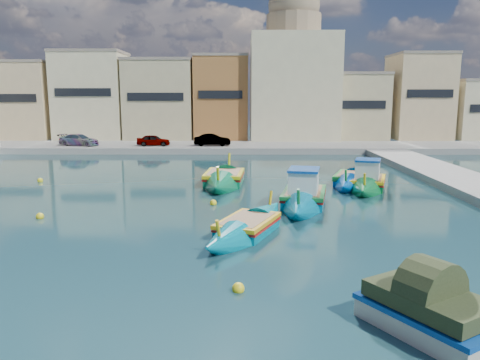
% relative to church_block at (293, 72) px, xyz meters
% --- Properties ---
extents(ground, '(160.00, 160.00, 0.00)m').
position_rel_church_block_xyz_m(ground, '(-10.00, -40.00, -8.41)').
color(ground, '#113235').
rests_on(ground, ground).
extents(north_quay, '(80.00, 8.00, 0.60)m').
position_rel_church_block_xyz_m(north_quay, '(-10.00, -8.00, -8.11)').
color(north_quay, gray).
rests_on(north_quay, ground).
extents(north_townhouses, '(83.20, 7.87, 10.19)m').
position_rel_church_block_xyz_m(north_townhouses, '(-3.32, -0.64, -3.41)').
color(north_townhouses, tan).
rests_on(north_townhouses, ground).
extents(church_block, '(10.00, 10.00, 19.10)m').
position_rel_church_block_xyz_m(church_block, '(0.00, 0.00, 0.00)').
color(church_block, beige).
rests_on(church_block, ground).
extents(parked_cars, '(17.65, 2.52, 1.21)m').
position_rel_church_block_xyz_m(parked_cars, '(-16.53, -9.50, -7.22)').
color(parked_cars, '#4C1919').
rests_on(parked_cars, north_quay).
extents(luzzu_turquoise_cabin, '(3.90, 9.54, 2.99)m').
position_rel_church_block_xyz_m(luzzu_turquoise_cabin, '(-2.67, -33.24, -8.05)').
color(luzzu_turquoise_cabin, '#00749B').
rests_on(luzzu_turquoise_cabin, ground).
extents(luzzu_blue_cabin, '(4.31, 8.16, 2.82)m').
position_rel_church_block_xyz_m(luzzu_blue_cabin, '(1.74, -28.93, -8.06)').
color(luzzu_blue_cabin, '#0A6F32').
rests_on(luzzu_blue_cabin, ground).
extents(luzzu_cyan_mid, '(4.71, 8.40, 2.44)m').
position_rel_church_block_xyz_m(luzzu_cyan_mid, '(1.15, -27.52, -8.15)').
color(luzzu_cyan_mid, '#004BAA').
rests_on(luzzu_cyan_mid, ground).
extents(luzzu_green, '(2.88, 8.98, 2.79)m').
position_rel_church_block_xyz_m(luzzu_green, '(-7.07, -27.58, -8.11)').
color(luzzu_green, '#0A7147').
rests_on(luzzu_green, ground).
extents(luzzu_blue_south, '(4.59, 7.76, 2.22)m').
position_rel_church_block_xyz_m(luzzu_blue_south, '(-5.64, -38.60, -8.18)').
color(luzzu_blue_south, '#007E97').
rests_on(luzzu_blue_south, ground).
extents(tender_near, '(3.16, 3.62, 1.57)m').
position_rel_church_block_xyz_m(tender_near, '(-1.46, -46.75, -7.92)').
color(tender_near, beige).
rests_on(tender_near, ground).
extents(mooring_buoys, '(25.82, 22.68, 0.36)m').
position_rel_church_block_xyz_m(mooring_buoys, '(-8.07, -33.21, -8.33)').
color(mooring_buoys, yellow).
rests_on(mooring_buoys, ground).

